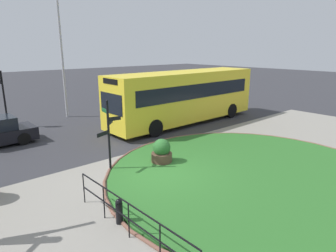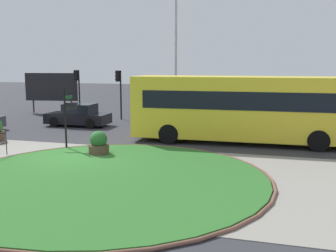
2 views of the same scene
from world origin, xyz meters
name	(u,v)px [view 1 (image 1 of 2)]	position (x,y,z in m)	size (l,w,h in m)	color
ground	(159,175)	(0.00, 0.00, 0.00)	(120.00, 120.00, 0.00)	#333338
sidewalk_paving	(188,189)	(0.00, -1.59, 0.01)	(32.00, 8.82, 0.02)	gray
grass_island	(252,174)	(2.73, -2.38, 0.05)	(11.12, 11.12, 0.10)	#2D6B28
grass_kerb_ring	(252,174)	(2.73, -2.38, 0.06)	(11.43, 11.43, 0.11)	brown
signpost_directional	(109,131)	(-1.19, 1.67, 1.65)	(1.15, 0.80, 2.91)	black
bollard_foreground	(119,211)	(-2.92, -1.82, 0.40)	(0.20, 0.20, 0.77)	black
railing_grass_edge	(129,215)	(-3.08, -2.55, 0.67)	(0.18, 4.96, 1.03)	black
bus_yellow	(185,96)	(6.60, 5.44, 1.80)	(11.13, 2.81, 3.36)	yellow
traffic_light_near	(0,86)	(-2.75, 11.83, 2.58)	(0.49, 0.28, 3.51)	black
lamppost_tall	(61,43)	(1.37, 12.19, 5.14)	(0.32, 0.32, 9.68)	#B7B7BC
planter_kerbside	(162,153)	(0.85, 0.86, 0.50)	(0.89, 0.89, 1.10)	brown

